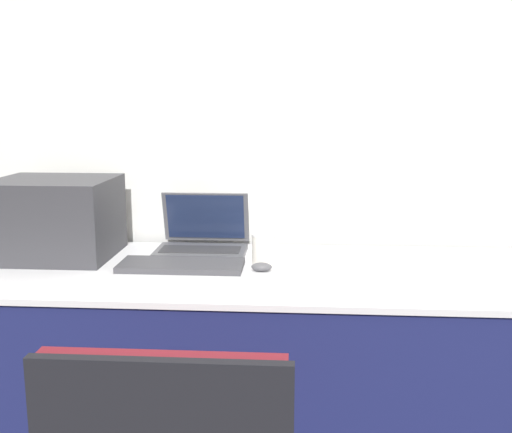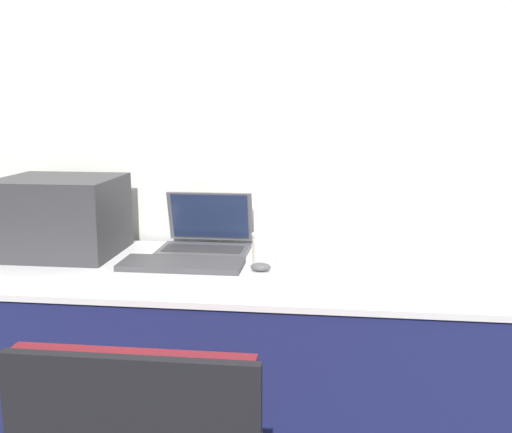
% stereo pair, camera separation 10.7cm
% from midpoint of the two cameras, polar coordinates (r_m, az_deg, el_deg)
% --- Properties ---
extents(wall_back, '(8.00, 0.05, 2.60)m').
position_cam_midpoint_polar(wall_back, '(2.44, 1.68, 10.38)').
color(wall_back, silver).
rests_on(wall_back, ground_plane).
extents(table, '(2.40, 0.74, 0.75)m').
position_cam_midpoint_polar(table, '(2.21, 1.06, -14.48)').
color(table, '#191E51').
rests_on(table, ground_plane).
extents(printer, '(0.43, 0.38, 0.29)m').
position_cam_midpoint_polar(printer, '(2.36, -19.85, 0.14)').
color(printer, '#333338').
rests_on(printer, table).
extents(laptop_left, '(0.34, 0.27, 0.22)m').
position_cam_midpoint_polar(laptop_left, '(2.34, -6.40, -2.08)').
color(laptop_left, '#4C4C51').
rests_on(laptop_left, table).
extents(external_keyboard, '(0.43, 0.18, 0.02)m').
position_cam_midpoint_polar(external_keyboard, '(2.12, -8.56, -4.63)').
color(external_keyboard, '#3D3D42').
rests_on(external_keyboard, table).
extents(coffee_cup, '(0.09, 0.09, 0.11)m').
position_cam_midpoint_polar(coffee_cup, '(2.12, -0.73, -3.14)').
color(coffee_cup, white).
rests_on(coffee_cup, table).
extents(mouse, '(0.07, 0.04, 0.03)m').
position_cam_midpoint_polar(mouse, '(2.06, -0.95, -4.84)').
color(mouse, '#4C4C51').
rests_on(mouse, table).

